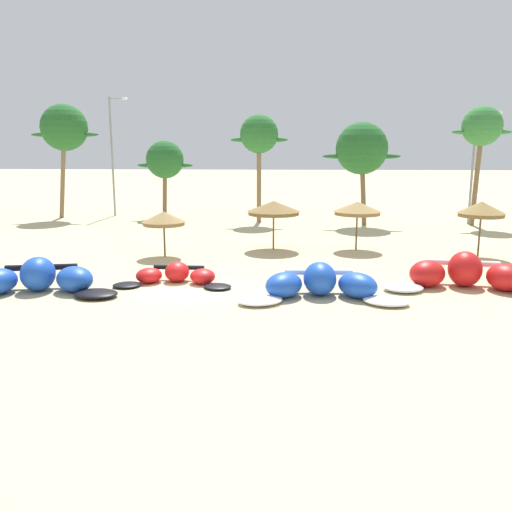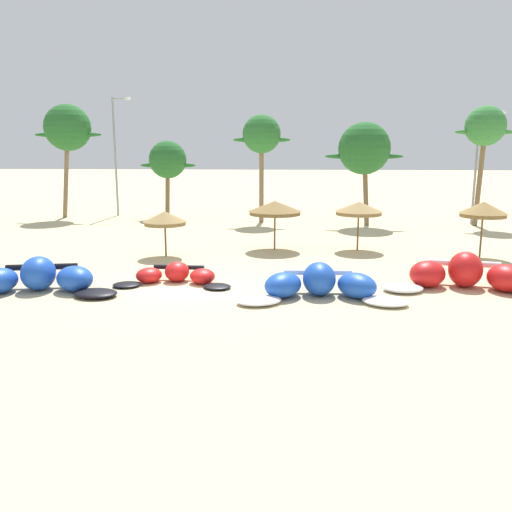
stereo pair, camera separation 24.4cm
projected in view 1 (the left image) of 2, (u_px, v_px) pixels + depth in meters
ground_plane at (188, 288)px, 22.67m from camera, size 260.00×260.00×0.00m
kite_left at (36, 280)px, 21.79m from camera, size 6.98×3.94×1.40m
kite_left_of_center at (176, 275)px, 23.38m from camera, size 5.36×2.41×0.88m
kite_center at (321, 285)px, 21.13m from camera, size 6.83×3.28×1.33m
kite_right_of_center at (466, 275)px, 22.45m from camera, size 7.00×3.81×1.51m
beach_umbrella_near_van at (164, 218)px, 28.81m from camera, size 2.34×2.34×2.47m
beach_umbrella_middle at (274, 208)px, 30.84m from camera, size 3.08×3.08×2.83m
beach_umbrella_near_palms at (357, 208)px, 30.71m from camera, size 2.73×2.73×2.80m
beach_umbrella_outermost at (482, 209)px, 28.63m from camera, size 2.49×2.49×3.01m
palm_left at (64, 128)px, 44.22m from camera, size 5.73×3.82×9.39m
palm_left_of_gap at (165, 160)px, 45.00m from camera, size 4.72×3.15×6.44m
palm_center_left at (259, 136)px, 41.56m from camera, size 4.46×2.97×8.37m
palm_center_right at (362, 149)px, 40.19m from camera, size 5.84×3.89×7.74m
palm_right_of_gap at (482, 128)px, 39.68m from camera, size 4.40×2.94×8.89m
lamppost_west at (113, 151)px, 46.03m from camera, size 1.69×0.24×10.06m
lamppost_west_center at (475, 161)px, 40.92m from camera, size 2.01×0.24×8.60m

